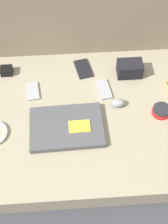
# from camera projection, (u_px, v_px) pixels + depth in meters

# --- Properties ---
(ground_plane) EXTENTS (8.00, 8.00, 0.00)m
(ground_plane) POSITION_uv_depth(u_px,v_px,m) (84.00, 127.00, 1.47)
(ground_plane) COLOR #38383D
(couch_seat) EXTENTS (1.03, 0.77, 0.10)m
(couch_seat) POSITION_uv_depth(u_px,v_px,m) (84.00, 121.00, 1.42)
(couch_seat) COLOR gray
(couch_seat) RESTS_ON ground_plane
(couch_backrest) EXTENTS (1.03, 0.20, 0.51)m
(couch_backrest) POSITION_uv_depth(u_px,v_px,m) (77.00, 17.00, 1.54)
(couch_backrest) COLOR #7F705B
(couch_backrest) RESTS_ON ground_plane
(laptop) EXTENTS (0.32, 0.23, 0.03)m
(laptop) POSITION_uv_depth(u_px,v_px,m) (67.00, 127.00, 1.33)
(laptop) COLOR #47474C
(laptop) RESTS_ON couch_seat
(computer_mouse) EXTENTS (0.06, 0.04, 0.04)m
(computer_mouse) POSITION_uv_depth(u_px,v_px,m) (118.00, 103.00, 1.39)
(computer_mouse) COLOR gray
(computer_mouse) RESTS_ON couch_seat
(speaker_puck) EXTENTS (0.08, 0.08, 0.03)m
(speaker_puck) POSITION_uv_depth(u_px,v_px,m) (161.00, 111.00, 1.37)
(speaker_puck) COLOR red
(speaker_puck) RESTS_ON couch_seat
(phone_silver) EXTENTS (0.07, 0.11, 0.01)m
(phone_silver) POSITION_uv_depth(u_px,v_px,m) (33.00, 91.00, 1.45)
(phone_silver) COLOR #99999E
(phone_silver) RESTS_ON couch_seat
(phone_black) EXTENTS (0.07, 0.12, 0.01)m
(phone_black) POSITION_uv_depth(u_px,v_px,m) (104.00, 89.00, 1.46)
(phone_black) COLOR #99999E
(phone_black) RESTS_ON couch_seat
(phone_small) EXTENTS (0.09, 0.13, 0.01)m
(phone_small) POSITION_uv_depth(u_px,v_px,m) (83.00, 69.00, 1.53)
(phone_small) COLOR black
(phone_small) RESTS_ON couch_seat
(camera_pouch) EXTENTS (0.12, 0.08, 0.07)m
(camera_pouch) POSITION_uv_depth(u_px,v_px,m) (130.00, 69.00, 1.49)
(camera_pouch) COLOR black
(camera_pouch) RESTS_ON couch_seat
(charger_brick) EXTENTS (0.06, 0.05, 0.04)m
(charger_brick) POSITION_uv_depth(u_px,v_px,m) (7.00, 71.00, 1.51)
(charger_brick) COLOR black
(charger_brick) RESTS_ON couch_seat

